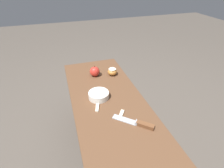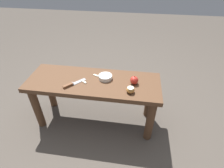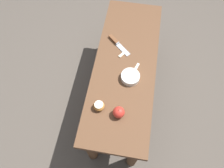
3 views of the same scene
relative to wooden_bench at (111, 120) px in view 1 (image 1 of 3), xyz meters
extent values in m
plane|color=#4C443D|center=(0.00, 0.00, -0.39)|extent=(8.00, 8.00, 0.00)
cube|color=brown|center=(0.00, 0.00, 0.08)|extent=(1.15, 0.41, 0.04)
cylinder|color=brown|center=(0.52, -0.14, -0.17)|extent=(0.07, 0.07, 0.45)
cylinder|color=brown|center=(0.52, 0.14, -0.17)|extent=(0.07, 0.07, 0.45)
cube|color=#9EA0A5|center=(-0.11, -0.03, 0.10)|extent=(0.11, 0.11, 0.00)
cube|color=#9EA0A5|center=(-0.16, -0.08, 0.11)|extent=(0.03, 0.03, 0.02)
cube|color=brown|center=(-0.18, -0.11, 0.11)|extent=(0.08, 0.08, 0.02)
sphere|color=red|center=(0.35, 0.01, 0.13)|extent=(0.07, 0.07, 0.07)
cylinder|color=#4C3319|center=(0.35, 0.01, 0.17)|extent=(0.00, 0.00, 0.01)
ellipsoid|color=#B27233|center=(0.33, -0.11, 0.12)|extent=(0.07, 0.07, 0.05)
cylinder|color=silver|center=(0.33, -0.11, 0.14)|extent=(0.05, 0.05, 0.00)
cube|color=silver|center=(0.01, 0.08, 0.10)|extent=(0.06, 0.03, 0.01)
cube|color=silver|center=(-0.07, -0.03, 0.10)|extent=(0.06, 0.05, 0.01)
cylinder|color=silver|center=(0.10, 0.04, 0.12)|extent=(0.12, 0.12, 0.04)
camera|label=1|loc=(-0.69, 0.21, 0.72)|focal=28.00mm
camera|label=2|loc=(0.34, -1.18, 0.98)|focal=28.00mm
camera|label=3|loc=(0.79, 0.05, 1.30)|focal=35.00mm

